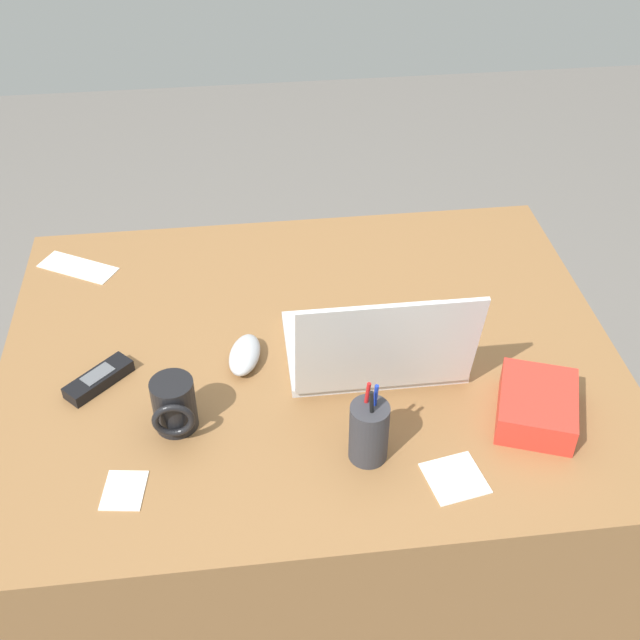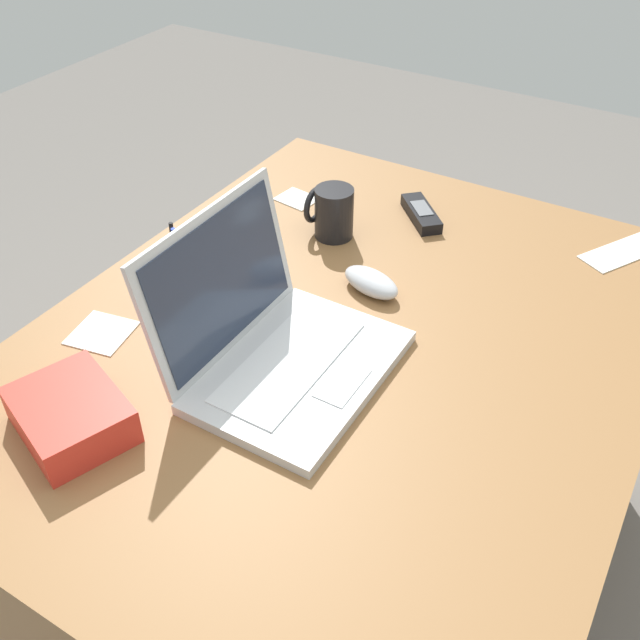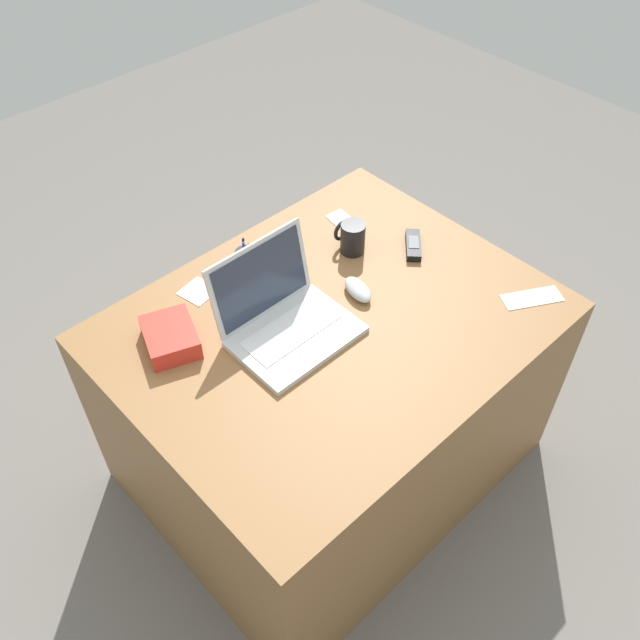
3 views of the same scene
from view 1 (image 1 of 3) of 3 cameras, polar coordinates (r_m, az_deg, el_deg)
ground_plane at (r=2.12m, az=-0.57°, el=-16.67°), size 6.00×6.00×0.00m
desk at (r=1.84m, az=-0.64°, el=-10.45°), size 1.20×0.95×0.71m
laptop at (r=1.52m, az=4.01°, el=-1.88°), size 0.33×0.29×0.24m
computer_mouse at (r=1.55m, az=-5.39°, el=-2.48°), size 0.08×0.12×0.04m
coffee_mug_white at (r=1.42m, az=-10.34°, el=-6.02°), size 0.08×0.09×0.10m
cordless_phone at (r=1.56m, az=-15.47°, el=-4.07°), size 0.13×0.13×0.03m
pen_holder at (r=1.35m, az=3.50°, el=-7.92°), size 0.07×0.07×0.16m
snack_bag at (r=1.48m, az=15.18°, el=-5.91°), size 0.18×0.20×0.06m
paper_note_near_laptop at (r=1.37m, az=9.58°, el=-11.04°), size 0.11×0.11×0.00m
paper_note_left at (r=1.38m, az=-13.77°, el=-11.70°), size 0.08×0.09×0.00m
paper_note_right at (r=1.88m, az=-16.85°, el=3.60°), size 0.19×0.15×0.00m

